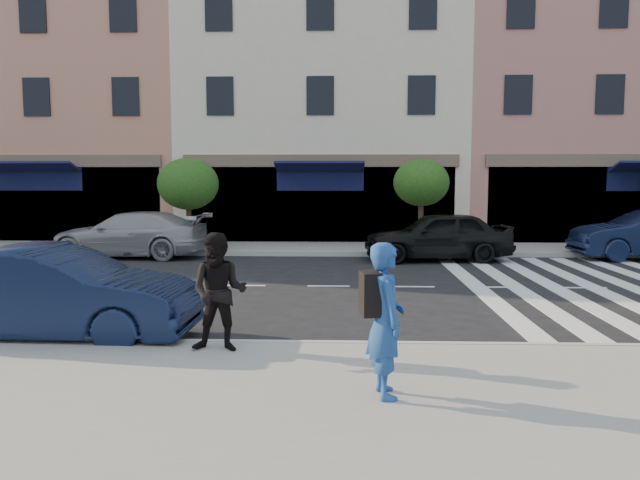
% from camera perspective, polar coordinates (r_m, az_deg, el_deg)
% --- Properties ---
extents(ground, '(120.00, 120.00, 0.00)m').
position_cam_1_polar(ground, '(10.90, 0.30, -7.98)').
color(ground, black).
rests_on(ground, ground).
extents(sidewalk_near, '(60.00, 4.50, 0.15)m').
position_cam_1_polar(sidewalk_near, '(7.29, -0.64, -14.52)').
color(sidewalk_near, gray).
rests_on(sidewalk_near, ground).
extents(sidewalk_far, '(60.00, 3.00, 0.15)m').
position_cam_1_polar(sidewalk_far, '(21.72, 1.20, -0.79)').
color(sidewalk_far, gray).
rests_on(sidewalk_far, ground).
extents(building_west_mid, '(10.00, 9.00, 14.00)m').
position_cam_1_polar(building_west_mid, '(30.13, -20.67, 13.93)').
color(building_west_mid, '#BA7561').
rests_on(building_west_mid, ground).
extents(building_centre, '(11.00, 9.00, 11.00)m').
position_cam_1_polar(building_centre, '(27.73, 0.36, 11.91)').
color(building_centre, beige).
rests_on(building_centre, ground).
extents(building_east_mid, '(13.00, 9.00, 13.00)m').
position_cam_1_polar(building_east_mid, '(30.00, 24.57, 12.85)').
color(building_east_mid, '#AF7268').
rests_on(building_east_mid, ground).
extents(street_tree_wb, '(2.10, 2.10, 3.06)m').
position_cam_1_polar(street_tree_wb, '(22.03, -11.97, 5.00)').
color(street_tree_wb, '#473323').
rests_on(street_tree_wb, sidewalk_far).
extents(street_tree_c, '(1.90, 1.90, 3.04)m').
position_cam_1_polar(street_tree_c, '(21.54, 9.24, 5.17)').
color(street_tree_c, '#473323').
rests_on(street_tree_c, sidewalk_far).
extents(photographer, '(0.52, 0.69, 1.74)m').
position_cam_1_polar(photographer, '(7.03, 6.04, -7.27)').
color(photographer, '#1F478E').
rests_on(photographer, sidewalk_near).
extents(walker, '(0.85, 0.68, 1.68)m').
position_cam_1_polar(walker, '(8.89, -9.20, -4.72)').
color(walker, black).
rests_on(walker, sidewalk_near).
extents(car_near_mid, '(4.62, 1.72, 1.51)m').
position_cam_1_polar(car_near_mid, '(10.79, -23.36, -4.52)').
color(car_near_mid, '#0E1732').
rests_on(car_near_mid, ground).
extents(car_far_left, '(5.18, 2.43, 1.46)m').
position_cam_1_polar(car_far_left, '(20.91, -17.03, 0.50)').
color(car_far_left, '#97979C').
rests_on(car_far_left, ground).
extents(car_far_mid, '(4.63, 2.20, 1.53)m').
position_cam_1_polar(car_far_mid, '(19.49, 10.70, 0.38)').
color(car_far_mid, black).
rests_on(car_far_mid, ground).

